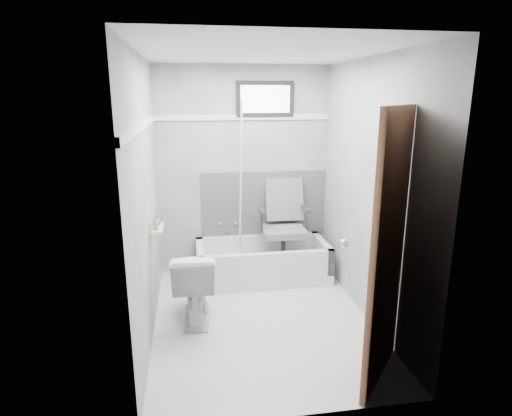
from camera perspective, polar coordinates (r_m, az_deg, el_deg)
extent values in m
plane|color=white|center=(4.21, 0.76, -14.52)|extent=(2.60, 2.60, 0.00)
plane|color=silver|center=(3.69, 0.89, 20.08)|extent=(2.60, 2.60, 0.00)
cube|color=gray|center=(5.03, -1.68, 4.93)|extent=(2.00, 0.02, 2.40)
cube|color=gray|center=(2.55, 5.76, -4.99)|extent=(2.00, 0.02, 2.40)
cube|color=gray|center=(3.74, -14.47, 1.01)|extent=(0.02, 2.60, 2.40)
cube|color=gray|center=(4.06, 14.90, 2.04)|extent=(0.02, 2.60, 2.40)
imported|color=white|center=(4.10, -8.19, -10.09)|extent=(0.42, 0.72, 0.69)
cube|color=#4C4C4F|center=(5.14, 1.13, 0.59)|extent=(1.50, 0.02, 0.78)
cube|color=white|center=(4.95, -1.71, 12.00)|extent=(2.00, 0.02, 0.06)
cube|color=white|center=(3.64, -14.90, 10.53)|extent=(0.02, 2.60, 0.06)
cylinder|color=silver|center=(4.82, -2.06, 2.67)|extent=(0.02, 0.37, 1.92)
cube|color=silver|center=(3.96, -12.99, -2.65)|extent=(0.10, 0.32, 0.02)
imported|color=#A49452|center=(3.86, -13.27, -2.08)|extent=(0.05, 0.05, 0.10)
imported|color=#4A6688|center=(4.00, -13.13, -1.59)|extent=(0.11, 0.11, 0.10)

